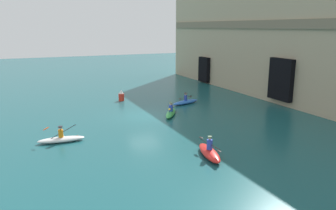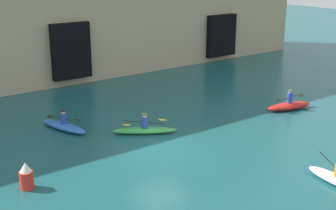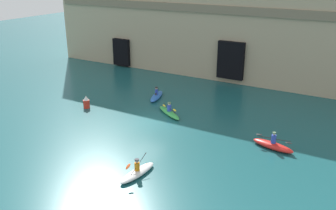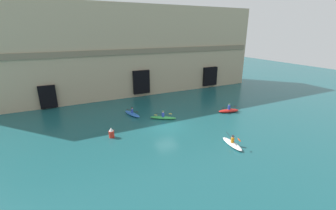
{
  "view_description": "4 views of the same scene",
  "coord_description": "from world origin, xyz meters",
  "px_view_note": "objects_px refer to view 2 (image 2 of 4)",
  "views": [
    {
      "loc": [
        24.75,
        -8.92,
        7.22
      ],
      "look_at": [
        2.81,
        0.93,
        1.46
      ],
      "focal_mm": 35.0,
      "sensor_mm": 36.0,
      "label": 1
    },
    {
      "loc": [
        -11.64,
        -16.63,
        8.7
      ],
      "look_at": [
        2.05,
        2.09,
        1.3
      ],
      "focal_mm": 50.0,
      "sensor_mm": 36.0,
      "label": 2
    },
    {
      "loc": [
        15.03,
        -22.71,
        11.63
      ],
      "look_at": [
        1.18,
        1.02,
        1.34
      ],
      "focal_mm": 40.0,
      "sensor_mm": 36.0,
      "label": 3
    },
    {
      "loc": [
        -10.46,
        -21.76,
        10.74
      ],
      "look_at": [
        2.27,
        4.09,
        1.04
      ],
      "focal_mm": 24.0,
      "sensor_mm": 36.0,
      "label": 4
    }
  ],
  "objects_px": {
    "kayak_red": "(289,105)",
    "marker_buoy": "(26,176)",
    "kayak_green": "(145,130)",
    "kayak_blue": "(64,126)"
  },
  "relations": [
    {
      "from": "kayak_green",
      "to": "kayak_blue",
      "type": "distance_m",
      "value": 4.3
    },
    {
      "from": "kayak_green",
      "to": "kayak_blue",
      "type": "bearing_deg",
      "value": 169.2
    },
    {
      "from": "kayak_green",
      "to": "kayak_blue",
      "type": "xyz_separation_m",
      "value": [
        -3.1,
        2.98,
        -0.0
      ]
    },
    {
      "from": "kayak_red",
      "to": "kayak_blue",
      "type": "relative_size",
      "value": 0.94
    },
    {
      "from": "kayak_red",
      "to": "marker_buoy",
      "type": "height_order",
      "value": "kayak_red"
    },
    {
      "from": "kayak_green",
      "to": "marker_buoy",
      "type": "bearing_deg",
      "value": -129.18
    },
    {
      "from": "kayak_blue",
      "to": "marker_buoy",
      "type": "bearing_deg",
      "value": 126.88
    },
    {
      "from": "kayak_green",
      "to": "kayak_blue",
      "type": "relative_size",
      "value": 0.97
    },
    {
      "from": "kayak_green",
      "to": "kayak_blue",
      "type": "height_order",
      "value": "kayak_blue"
    },
    {
      "from": "kayak_red",
      "to": "marker_buoy",
      "type": "relative_size",
      "value": 2.76
    }
  ]
}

